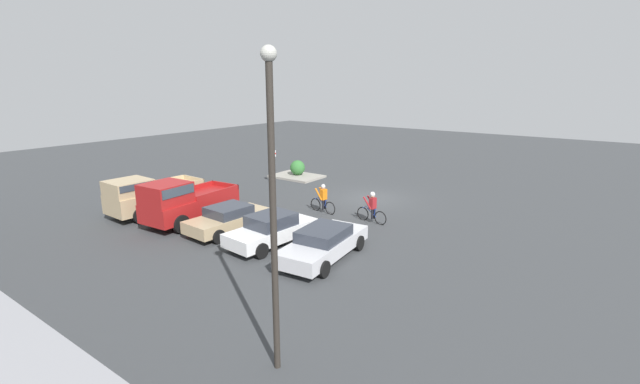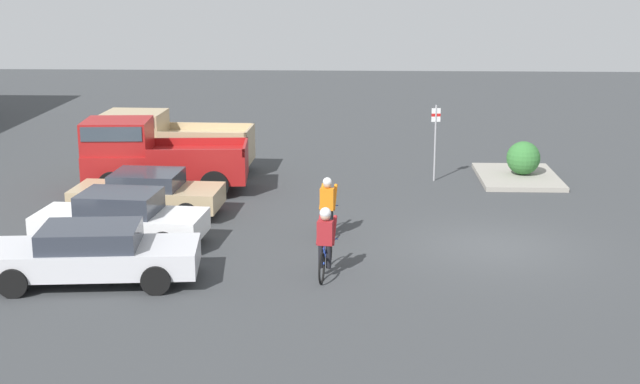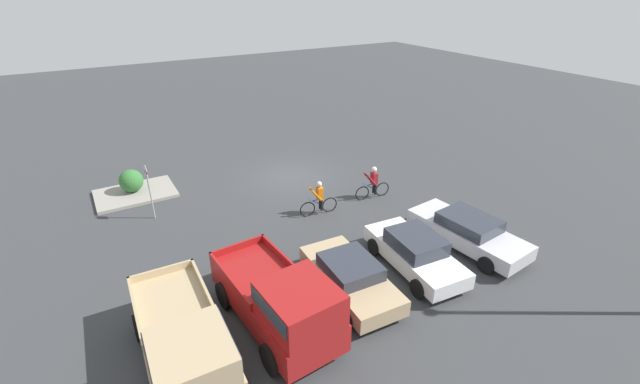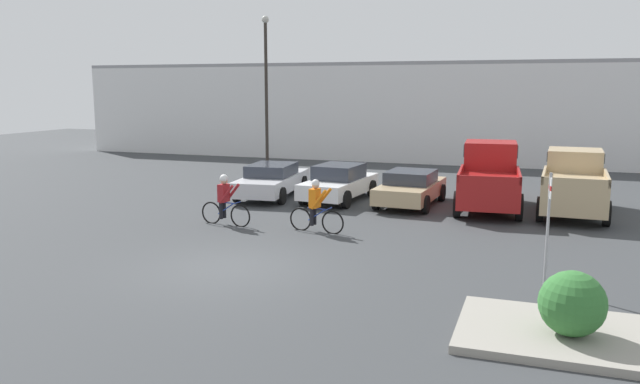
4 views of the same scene
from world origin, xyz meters
TOP-DOWN VIEW (x-y plane):
  - ground_plane at (0.00, 0.00)m, footprint 80.00×80.00m
  - warehouse_building at (0.00, 28.10)m, footprint 43.47×12.20m
  - sedan_0 at (-3.05, 9.46)m, footprint 2.33×4.94m
  - sedan_1 at (-0.25, 9.52)m, footprint 2.17×4.42m
  - sedan_2 at (2.55, 9.47)m, footprint 2.16×4.30m
  - pickup_truck_0 at (5.31, 9.99)m, footprint 2.49×5.17m
  - pickup_truck_1 at (8.16, 10.06)m, footprint 2.35×5.13m
  - cyclist_0 at (0.70, 4.25)m, footprint 1.81×0.50m
  - cyclist_1 at (-2.35, 4.20)m, footprint 1.84×0.51m
  - fire_lane_sign at (7.23, 0.88)m, footprint 0.07×0.30m
  - lamppost at (-6.11, 15.80)m, footprint 0.36×0.36m
  - curb_island at (7.58, -1.97)m, footprint 3.68×2.63m
  - shrub at (7.64, -2.13)m, footprint 1.13×1.13m

SIDE VIEW (x-z plane):
  - ground_plane at x=0.00m, z-range 0.00..0.00m
  - curb_island at x=7.58m, z-range 0.00..0.15m
  - sedan_2 at x=2.55m, z-range 0.02..1.31m
  - sedan_0 at x=-3.05m, z-range 0.02..1.34m
  - sedan_1 at x=-0.25m, z-range 0.00..1.41m
  - shrub at x=7.64m, z-range 0.15..1.28m
  - cyclist_0 at x=0.70m, z-range -0.01..1.63m
  - cyclist_1 at x=-2.35m, z-range 0.01..1.66m
  - pickup_truck_1 at x=8.16m, z-range 0.04..2.15m
  - pickup_truck_0 at x=5.31m, z-range 0.04..2.36m
  - fire_lane_sign at x=7.23m, z-range 0.26..2.81m
  - warehouse_building at x=0.00m, z-range 0.00..5.76m
  - lamppost at x=-6.11m, z-range 0.60..8.40m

